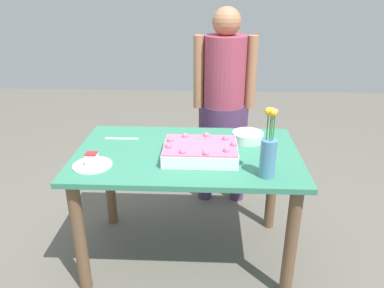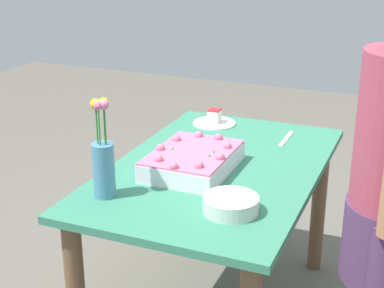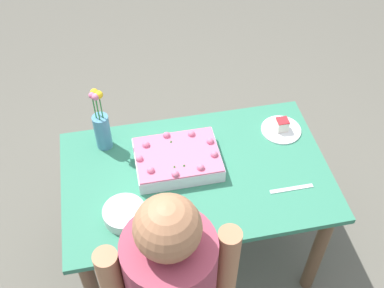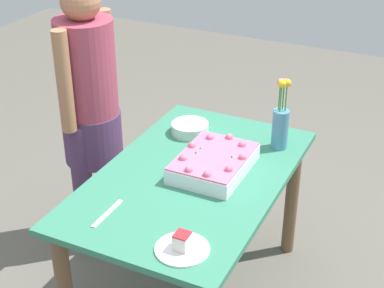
# 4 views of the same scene
# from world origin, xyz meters

# --- Properties ---
(dining_table) EXTENTS (1.30, 0.80, 0.73)m
(dining_table) POSITION_xyz_m (0.00, 0.00, 0.60)
(dining_table) COLOR #347C5F
(dining_table) RESTS_ON ground_plane
(sheet_cake) EXTENTS (0.41, 0.30, 0.10)m
(sheet_cake) POSITION_xyz_m (0.08, -0.07, 0.77)
(sheet_cake) COLOR white
(sheet_cake) RESTS_ON dining_table
(serving_plate_with_slice) EXTENTS (0.21, 0.21, 0.08)m
(serving_plate_with_slice) POSITION_xyz_m (-0.50, -0.20, 0.75)
(serving_plate_with_slice) COLOR white
(serving_plate_with_slice) RESTS_ON dining_table
(cake_knife) EXTENTS (0.21, 0.02, 0.00)m
(cake_knife) POSITION_xyz_m (-0.42, 0.18, 0.73)
(cake_knife) COLOR silver
(cake_knife) RESTS_ON dining_table
(flower_vase) EXTENTS (0.08, 0.08, 0.36)m
(flower_vase) POSITION_xyz_m (0.42, -0.28, 0.86)
(flower_vase) COLOR teal
(flower_vase) RESTS_ON dining_table
(fruit_bowl) EXTENTS (0.19, 0.19, 0.06)m
(fruit_bowl) POSITION_xyz_m (0.37, 0.19, 0.76)
(fruit_bowl) COLOR silver
(fruit_bowl) RESTS_ON dining_table
(person_standing) EXTENTS (0.45, 0.31, 1.49)m
(person_standing) POSITION_xyz_m (0.23, 0.70, 0.85)
(person_standing) COLOR #4B3056
(person_standing) RESTS_ON ground_plane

